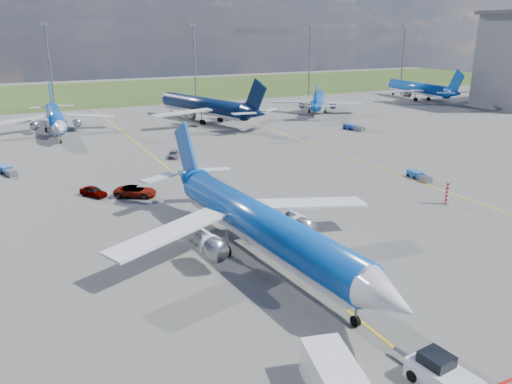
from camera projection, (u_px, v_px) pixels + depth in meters
name	position (u px, v px, depth m)	size (l,w,h in m)	color
ground	(301.00, 274.00, 44.41)	(400.00, 400.00, 0.00)	#51514E
grass_strip	(74.00, 94.00, 172.20)	(400.00, 80.00, 0.01)	#2D4719
taxiway_lines	(196.00, 189.00, 68.08)	(60.25, 160.00, 0.02)	yellow
floodlight_masts	(126.00, 61.00, 138.50)	(202.20, 0.50, 22.70)	slate
warning_post	(447.00, 193.00, 61.79)	(0.50, 0.50, 3.00)	red
bg_jet_nnw	(57.00, 133.00, 105.77)	(26.11, 34.27, 8.97)	#0C4CB2
bg_jet_n	(204.00, 122.00, 118.84)	(32.09, 42.12, 11.03)	#071A3E
bg_jet_ne	(317.00, 111.00, 134.23)	(25.40, 33.33, 8.73)	#0C4CB2
bg_jet_ene	(417.00, 100.00, 157.19)	(29.52, 38.75, 10.15)	#0C4CB2
main_airliner	(261.00, 259.00, 47.19)	(29.97, 39.34, 10.30)	#0C4CB2
pushback_tug	(442.00, 375.00, 30.04)	(2.65, 6.01, 2.00)	silver
service_van	(335.00, 381.00, 28.93)	(2.47, 5.62, 2.47)	silver
service_car_a	(93.00, 191.00, 64.97)	(1.60, 3.98, 1.36)	#999999
service_car_b	(135.00, 191.00, 64.75)	(2.50, 5.42, 1.51)	#999999
service_car_c	(173.00, 154.00, 85.01)	(1.60, 3.95, 1.15)	#999999
baggage_tug_w	(419.00, 176.00, 72.69)	(1.57, 4.51, 0.99)	#1B54A4
baggage_tug_c	(7.00, 170.00, 75.30)	(2.86, 5.17, 1.12)	#1B51A5
baggage_tug_e	(353.00, 128.00, 108.66)	(2.46, 5.17, 1.12)	#1B41A6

